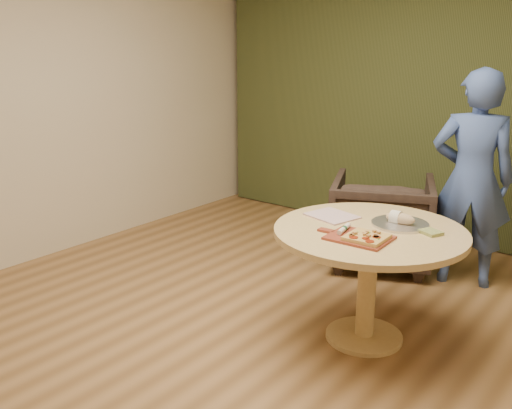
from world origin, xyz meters
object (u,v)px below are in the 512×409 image
object	(u,v)px
pizza_paddle	(358,237)
person_standing	(472,180)
serving_tray	(400,224)
bread_roll	(399,218)
flatbread_pizza	(367,237)
armchair	(382,217)
pedestal_table	(369,250)
cutlery_roll	(344,229)

from	to	relation	value
pizza_paddle	person_standing	distance (m)	1.51
serving_tray	bread_roll	xyz separation A→B (m)	(-0.01, 0.00, 0.04)
flatbread_pizza	armchair	world-z (taller)	armchair
bread_roll	pizza_paddle	bearing A→B (deg)	-101.03
pedestal_table	cutlery_roll	bearing A→B (deg)	-116.04
pedestal_table	flatbread_pizza	xyz separation A→B (m)	(0.09, -0.22, 0.17)
bread_roll	person_standing	world-z (taller)	person_standing
cutlery_roll	bread_roll	size ratio (longest dim) A/B	1.03
pedestal_table	person_standing	xyz separation A→B (m)	(0.18, 1.30, 0.23)
cutlery_roll	pedestal_table	bearing A→B (deg)	53.33
pedestal_table	bread_roll	bearing A→B (deg)	61.26
pedestal_table	armchair	distance (m)	1.36
pizza_paddle	person_standing	size ratio (longest dim) A/B	0.27
cutlery_roll	armchair	size ratio (longest dim) A/B	0.24
pizza_paddle	person_standing	world-z (taller)	person_standing
flatbread_pizza	armchair	distance (m)	1.62
pizza_paddle	serving_tray	world-z (taller)	serving_tray
cutlery_roll	serving_tray	size ratio (longest dim) A/B	0.56
pizza_paddle	person_standing	xyz separation A→B (m)	(0.16, 1.50, 0.08)
pizza_paddle	cutlery_roll	xyz separation A→B (m)	(-0.11, 0.03, 0.02)
pizza_paddle	armchair	distance (m)	1.58
pizza_paddle	serving_tray	xyz separation A→B (m)	(0.09, 0.39, -0.00)
cutlery_roll	serving_tray	bearing A→B (deg)	50.83
bread_roll	person_standing	xyz separation A→B (m)	(0.08, 1.11, 0.05)
serving_tray	bread_roll	size ratio (longest dim) A/B	1.84
pedestal_table	armchair	bearing A→B (deg)	112.34
armchair	person_standing	distance (m)	0.81
flatbread_pizza	person_standing	xyz separation A→B (m)	(0.09, 1.52, 0.06)
person_standing	pizza_paddle	bearing A→B (deg)	64.47
armchair	person_standing	size ratio (longest dim) A/B	0.50
serving_tray	person_standing	bearing A→B (deg)	86.24
bread_roll	armchair	size ratio (longest dim) A/B	0.23
flatbread_pizza	person_standing	world-z (taller)	person_standing
serving_tray	bread_roll	world-z (taller)	bread_roll
armchair	bread_roll	bearing A→B (deg)	95.94
cutlery_roll	serving_tray	world-z (taller)	cutlery_roll
cutlery_roll	person_standing	xyz separation A→B (m)	(0.27, 1.47, 0.06)
pedestal_table	armchair	xyz separation A→B (m)	(-0.51, 1.24, -0.19)
bread_roll	armchair	xyz separation A→B (m)	(-0.61, 1.06, -0.37)
serving_tray	armchair	distance (m)	1.27
cutlery_roll	pizza_paddle	bearing A→B (deg)	-26.94
bread_roll	pedestal_table	bearing A→B (deg)	-118.74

